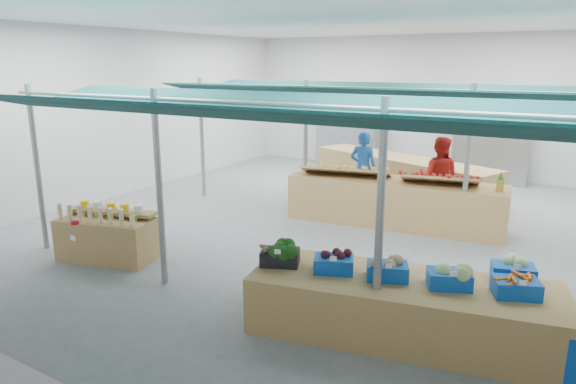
# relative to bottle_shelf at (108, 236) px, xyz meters

# --- Properties ---
(floor) EXTENTS (13.00, 13.00, 0.00)m
(floor) POSITION_rel_bottle_shelf_xyz_m (2.57, 3.74, -0.41)
(floor) COLOR slate
(floor) RESTS_ON ground
(hall) EXTENTS (13.00, 13.00, 13.00)m
(hall) POSITION_rel_bottle_shelf_xyz_m (2.57, 5.18, 2.24)
(hall) COLOR silver
(hall) RESTS_ON ground
(pole_grid) EXTENTS (10.00, 4.60, 3.00)m
(pole_grid) POSITION_rel_bottle_shelf_xyz_m (3.32, 1.99, 1.40)
(pole_grid) COLOR gray
(pole_grid) RESTS_ON floor
(awnings) EXTENTS (9.50, 7.08, 0.30)m
(awnings) POSITION_rel_bottle_shelf_xyz_m (3.32, 1.99, 2.37)
(awnings) COLOR #0A2A2C
(awnings) RESTS_ON pole_grid
(back_shelving_left) EXTENTS (2.00, 0.50, 2.00)m
(back_shelving_left) POSITION_rel_bottle_shelf_xyz_m (0.07, 9.74, 0.59)
(back_shelving_left) COLOR #B23F33
(back_shelving_left) RESTS_ON floor
(back_shelving_right) EXTENTS (2.00, 0.50, 2.00)m
(back_shelving_right) POSITION_rel_bottle_shelf_xyz_m (4.57, 9.74, 0.59)
(back_shelving_right) COLOR #B23F33
(back_shelving_right) RESTS_ON floor
(bottle_shelf) EXTENTS (1.79, 1.37, 1.01)m
(bottle_shelf) POSITION_rel_bottle_shelf_xyz_m (0.00, 0.00, 0.00)
(bottle_shelf) COLOR olive
(bottle_shelf) RESTS_ON floor
(veg_counter) EXTENTS (3.97, 2.01, 0.74)m
(veg_counter) POSITION_rel_bottle_shelf_xyz_m (5.28, 0.11, -0.04)
(veg_counter) COLOR olive
(veg_counter) RESTS_ON floor
(fruit_counter) EXTENTS (4.58, 1.57, 0.96)m
(fruit_counter) POSITION_rel_bottle_shelf_xyz_m (3.60, 4.49, 0.07)
(fruit_counter) COLOR olive
(fruit_counter) RESTS_ON floor
(far_counter) EXTENTS (5.35, 2.86, 0.96)m
(far_counter) POSITION_rel_bottle_shelf_xyz_m (2.81, 7.18, 0.07)
(far_counter) COLOR olive
(far_counter) RESTS_ON floor
(vendor_left) EXTENTS (0.70, 0.50, 1.80)m
(vendor_left) POSITION_rel_bottle_shelf_xyz_m (2.40, 5.59, 0.49)
(vendor_left) COLOR #194FA7
(vendor_left) RESTS_ON floor
(vendor_right) EXTENTS (0.94, 0.77, 1.80)m
(vendor_right) POSITION_rel_bottle_shelf_xyz_m (4.20, 5.59, 0.49)
(vendor_right) COLOR #A51914
(vendor_right) RESTS_ON floor
(crate_broccoli) EXTENTS (0.60, 0.52, 0.35)m
(crate_broccoli) POSITION_rel_bottle_shelf_xyz_m (3.68, -0.22, 0.49)
(crate_broccoli) COLOR black
(crate_broccoli) RESTS_ON veg_counter
(crate_beets) EXTENTS (0.60, 0.52, 0.29)m
(crate_beets) POSITION_rel_bottle_shelf_xyz_m (4.41, -0.07, 0.46)
(crate_beets) COLOR #0F4AAA
(crate_beets) RESTS_ON veg_counter
(crate_celeriac) EXTENTS (0.60, 0.52, 0.31)m
(crate_celeriac) POSITION_rel_bottle_shelf_xyz_m (5.08, 0.07, 0.47)
(crate_celeriac) COLOR #0F4AAA
(crate_celeriac) RESTS_ON veg_counter
(crate_cabbage) EXTENTS (0.60, 0.52, 0.35)m
(crate_cabbage) POSITION_rel_bottle_shelf_xyz_m (5.80, 0.22, 0.49)
(crate_cabbage) COLOR #0F4AAA
(crate_cabbage) RESTS_ON veg_counter
(crate_carrots) EXTENTS (0.60, 0.52, 0.29)m
(crate_carrots) POSITION_rel_bottle_shelf_xyz_m (6.52, 0.37, 0.44)
(crate_carrots) COLOR #0F4AAA
(crate_carrots) RESTS_ON veg_counter
(sparrow) EXTENTS (0.12, 0.09, 0.11)m
(sparrow) POSITION_rel_bottle_shelf_xyz_m (3.55, -0.38, 0.58)
(sparrow) COLOR brown
(sparrow) RESTS_ON crate_broccoli
(pole_ribbon) EXTENTS (0.12, 0.12, 0.28)m
(pole_ribbon) POSITION_rel_bottle_shelf_xyz_m (0.77, -1.18, 0.67)
(pole_ribbon) COLOR #B00B19
(pole_ribbon) RESTS_ON pole_grid
(apple_heap_yellow) EXTENTS (2.01, 1.11, 0.27)m
(apple_heap_yellow) POSITION_rel_bottle_shelf_xyz_m (2.55, 4.26, 0.72)
(apple_heap_yellow) COLOR #997247
(apple_heap_yellow) RESTS_ON fruit_counter
(apple_heap_red) EXTENTS (1.62, 1.02, 0.27)m
(apple_heap_red) POSITION_rel_bottle_shelf_xyz_m (4.52, 4.49, 0.72)
(apple_heap_red) COLOR #997247
(apple_heap_red) RESTS_ON fruit_counter
(pineapple) EXTENTS (0.14, 0.14, 0.39)m
(pineapple) POSITION_rel_bottle_shelf_xyz_m (5.63, 4.62, 0.74)
(pineapple) COLOR #8C6019
(pineapple) RESTS_ON fruit_counter
(crate_extra) EXTENTS (0.58, 0.47, 0.32)m
(crate_extra) POSITION_rel_bottle_shelf_xyz_m (6.42, 0.83, 0.48)
(crate_extra) COLOR #0F4AAA
(crate_extra) RESTS_ON veg_counter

